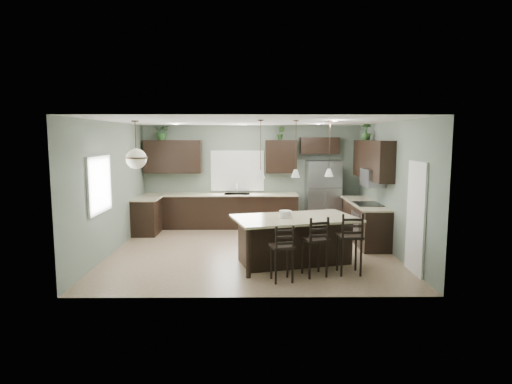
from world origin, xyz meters
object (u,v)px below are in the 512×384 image
object	(u,v)px
kitchen_island	(295,241)
bar_stool_left	(282,253)
bar_stool_right	(349,243)
plant_back_left	(163,131)
serving_dish	(285,214)
refrigerator	(323,195)
bar_stool_center	(315,246)

from	to	relation	value
kitchen_island	bar_stool_left	size ratio (longest dim) A/B	2.32
bar_stool_right	plant_back_left	distance (m)	6.24
kitchen_island	serving_dish	size ratio (longest dim) A/B	9.75
refrigerator	bar_stool_left	bearing A→B (deg)	-107.88
bar_stool_left	bar_stool_center	size ratio (longest dim) A/B	0.92
bar_stool_center	serving_dish	bearing A→B (deg)	107.44
bar_stool_left	kitchen_island	bearing A→B (deg)	60.28
bar_stool_center	bar_stool_right	world-z (taller)	bar_stool_right
kitchen_island	plant_back_left	size ratio (longest dim) A/B	4.92
kitchen_island	bar_stool_left	world-z (taller)	bar_stool_left
kitchen_island	plant_back_left	xyz separation A→B (m)	(-3.26, 3.50, 2.18)
plant_back_left	kitchen_island	bearing A→B (deg)	-47.08
serving_dish	plant_back_left	distance (m)	4.97
bar_stool_left	bar_stool_right	size ratio (longest dim) A/B	0.88
kitchen_island	plant_back_left	bearing A→B (deg)	117.60
refrigerator	bar_stool_right	bearing A→B (deg)	-92.38
serving_dish	bar_stool_right	world-z (taller)	bar_stool_right
refrigerator	bar_stool_left	distance (m)	4.62
kitchen_island	bar_stool_center	size ratio (longest dim) A/B	2.13
bar_stool_center	plant_back_left	distance (m)	5.92
bar_stool_center	bar_stool_right	bearing A→B (deg)	-7.09
bar_stool_left	bar_stool_right	bearing A→B (deg)	5.16
kitchen_island	bar_stool_left	distance (m)	1.09
serving_dish	bar_stool_left	bearing A→B (deg)	-97.56
bar_stool_left	plant_back_left	xyz separation A→B (m)	(-2.93, 4.55, 2.13)
bar_stool_left	plant_back_left	world-z (taller)	plant_back_left
kitchen_island	bar_stool_left	bearing A→B (deg)	-122.60
refrigerator	bar_stool_left	world-z (taller)	refrigerator
refrigerator	bar_stool_right	size ratio (longest dim) A/B	1.62
bar_stool_left	bar_stool_right	distance (m)	1.31
serving_dish	bar_stool_right	bearing A→B (deg)	-28.06
refrigerator	bar_stool_right	xyz separation A→B (m)	(-0.17, -3.98, -0.35)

